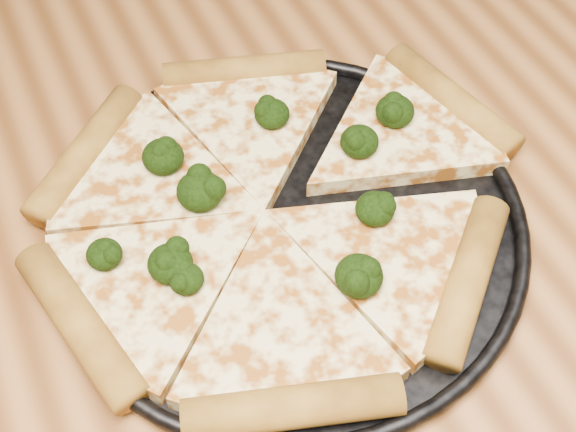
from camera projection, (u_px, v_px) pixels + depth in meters
name	position (u px, v px, depth m)	size (l,w,h in m)	color
dining_table	(208.00, 367.00, 0.59)	(1.20, 0.90, 0.75)	#9B6330
pizza_pan	(288.00, 223.00, 0.55)	(0.34, 0.34, 0.02)	black
pizza	(272.00, 208.00, 0.54)	(0.38, 0.34, 0.03)	#FFEC9C
broccoli_florets	(267.00, 192.00, 0.54)	(0.27, 0.19, 0.02)	black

